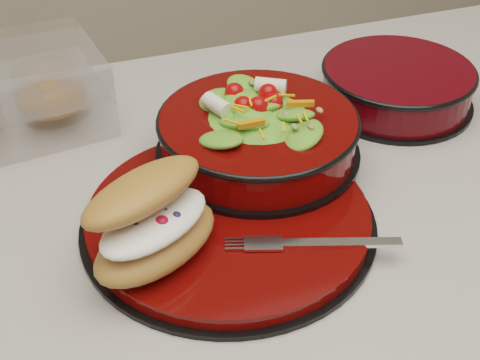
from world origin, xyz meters
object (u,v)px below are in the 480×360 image
object	(u,v)px
salad_bowl	(258,127)
croissant	(153,220)
dinner_plate	(229,218)
extra_bowl	(397,84)
fork	(317,243)
pastry_box	(6,96)

from	to	relation	value
salad_bowl	croissant	distance (m)	0.19
salad_bowl	croissant	world-z (taller)	salad_bowl
dinner_plate	extra_bowl	size ratio (longest dim) A/B	1.49
salad_bowl	extra_bowl	distance (m)	0.24
fork	pastry_box	xyz separation A→B (m)	(-0.26, 0.35, 0.02)
croissant	pastry_box	bearing A→B (deg)	80.09
dinner_plate	extra_bowl	xyz separation A→B (m)	(0.29, 0.16, 0.02)
extra_bowl	salad_bowl	bearing A→B (deg)	-161.49
extra_bowl	dinner_plate	bearing A→B (deg)	-150.82
dinner_plate	croissant	distance (m)	0.11
dinner_plate	extra_bowl	bearing A→B (deg)	29.18
dinner_plate	fork	bearing A→B (deg)	-50.64
fork	extra_bowl	distance (m)	0.33
croissant	pastry_box	size ratio (longest dim) A/B	0.63
dinner_plate	croissant	size ratio (longest dim) A/B	1.96
extra_bowl	fork	bearing A→B (deg)	-133.41
pastry_box	extra_bowl	world-z (taller)	pastry_box
fork	pastry_box	distance (m)	0.44
salad_bowl	pastry_box	xyz separation A→B (m)	(-0.26, 0.19, -0.01)
extra_bowl	croissant	bearing A→B (deg)	-152.35
salad_bowl	extra_bowl	bearing A→B (deg)	18.51
croissant	salad_bowl	bearing A→B (deg)	9.21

